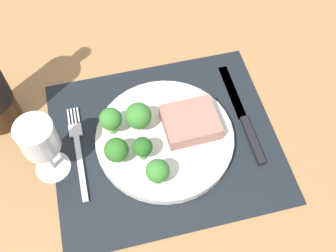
# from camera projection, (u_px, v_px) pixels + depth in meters

# --- Properties ---
(ground_plane) EXTENTS (1.40, 1.10, 0.03)m
(ground_plane) POSITION_uv_depth(u_px,v_px,m) (165.00, 145.00, 0.76)
(ground_plane) COLOR #996D42
(placemat) EXTENTS (0.40, 0.35, 0.00)m
(placemat) POSITION_uv_depth(u_px,v_px,m) (165.00, 141.00, 0.75)
(placemat) COLOR black
(placemat) RESTS_ON ground_plane
(plate) EXTENTS (0.25, 0.25, 0.02)m
(plate) POSITION_uv_depth(u_px,v_px,m) (165.00, 138.00, 0.74)
(plate) COLOR silver
(plate) RESTS_ON placemat
(steak) EXTENTS (0.10, 0.09, 0.03)m
(steak) POSITION_uv_depth(u_px,v_px,m) (190.00, 122.00, 0.73)
(steak) COLOR #9E6B5B
(steak) RESTS_ON plate
(broccoli_near_steak) EXTENTS (0.03, 0.03, 0.05)m
(broccoli_near_steak) POSITION_uv_depth(u_px,v_px,m) (143.00, 147.00, 0.68)
(broccoli_near_steak) COLOR #5B8942
(broccoli_near_steak) RESTS_ON plate
(broccoli_near_fork) EXTENTS (0.05, 0.05, 0.06)m
(broccoli_near_fork) POSITION_uv_depth(u_px,v_px,m) (138.00, 116.00, 0.71)
(broccoli_near_fork) COLOR #6B994C
(broccoli_near_fork) RESTS_ON plate
(broccoli_center) EXTENTS (0.04, 0.04, 0.05)m
(broccoli_center) POSITION_uv_depth(u_px,v_px,m) (158.00, 171.00, 0.66)
(broccoli_center) COLOR #5B8942
(broccoli_center) RESTS_ON plate
(broccoli_front_edge) EXTENTS (0.04, 0.04, 0.05)m
(broccoli_front_edge) POSITION_uv_depth(u_px,v_px,m) (116.00, 150.00, 0.68)
(broccoli_front_edge) COLOR #6B994C
(broccoli_front_edge) RESTS_ON plate
(broccoli_back_left) EXTENTS (0.04, 0.04, 0.06)m
(broccoli_back_left) POSITION_uv_depth(u_px,v_px,m) (111.00, 120.00, 0.71)
(broccoli_back_left) COLOR #6B994C
(broccoli_back_left) RESTS_ON plate
(fork) EXTENTS (0.02, 0.19, 0.01)m
(fork) POSITION_uv_depth(u_px,v_px,m) (78.00, 151.00, 0.73)
(fork) COLOR silver
(fork) RESTS_ON placemat
(knife) EXTENTS (0.02, 0.23, 0.01)m
(knife) POSITION_uv_depth(u_px,v_px,m) (244.00, 120.00, 0.77)
(knife) COLOR black
(knife) RESTS_ON placemat
(wine_glass) EXTENTS (0.06, 0.06, 0.13)m
(wine_glass) POSITION_uv_depth(u_px,v_px,m) (39.00, 141.00, 0.64)
(wine_glass) COLOR silver
(wine_glass) RESTS_ON ground_plane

